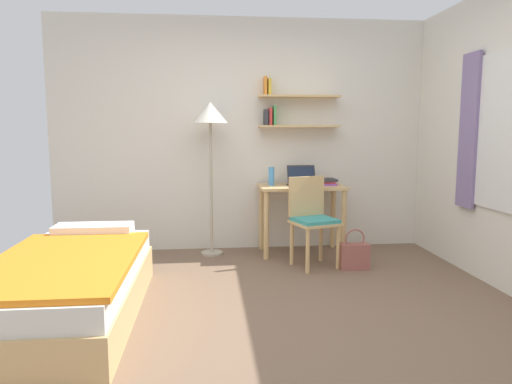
# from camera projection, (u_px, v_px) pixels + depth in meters

# --- Properties ---
(ground_plane) EXTENTS (5.28, 5.28, 0.00)m
(ground_plane) POSITION_uv_depth(u_px,v_px,m) (273.00, 313.00, 3.54)
(ground_plane) COLOR brown
(wall_back) EXTENTS (4.40, 0.27, 2.60)m
(wall_back) POSITION_uv_depth(u_px,v_px,m) (250.00, 135.00, 5.37)
(wall_back) COLOR silver
(wall_back) RESTS_ON ground_plane
(bed) EXTENTS (0.96, 1.99, 0.54)m
(bed) POSITION_uv_depth(u_px,v_px,m) (70.00, 286.00, 3.42)
(bed) COLOR tan
(bed) RESTS_ON ground_plane
(desk) EXTENTS (0.93, 0.53, 0.76)m
(desk) POSITION_uv_depth(u_px,v_px,m) (301.00, 200.00, 5.19)
(desk) COLOR tan
(desk) RESTS_ON ground_plane
(desk_chair) EXTENTS (0.51, 0.50, 0.89)m
(desk_chair) POSITION_uv_depth(u_px,v_px,m) (312.00, 217.00, 4.73)
(desk_chair) COLOR tan
(desk_chair) RESTS_ON ground_plane
(standing_lamp) EXTENTS (0.37, 0.37, 1.66)m
(standing_lamp) POSITION_uv_depth(u_px,v_px,m) (210.00, 122.00, 5.03)
(standing_lamp) COLOR #B2A893
(standing_lamp) RESTS_ON ground_plane
(laptop) EXTENTS (0.32, 0.24, 0.22)m
(laptop) POSITION_uv_depth(u_px,v_px,m) (302.00, 180.00, 5.17)
(laptop) COLOR black
(laptop) RESTS_ON desk
(water_bottle) EXTENTS (0.06, 0.06, 0.20)m
(water_bottle) POSITION_uv_depth(u_px,v_px,m) (271.00, 176.00, 5.17)
(water_bottle) COLOR #4C99DB
(water_bottle) RESTS_ON desk
(book_stack) EXTENTS (0.18, 0.25, 0.07)m
(book_stack) POSITION_uv_depth(u_px,v_px,m) (328.00, 182.00, 5.24)
(book_stack) COLOR purple
(book_stack) RESTS_ON desk
(handbag) EXTENTS (0.28, 0.12, 0.40)m
(handbag) POSITION_uv_depth(u_px,v_px,m) (354.00, 255.00, 4.64)
(handbag) COLOR #99564C
(handbag) RESTS_ON ground_plane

